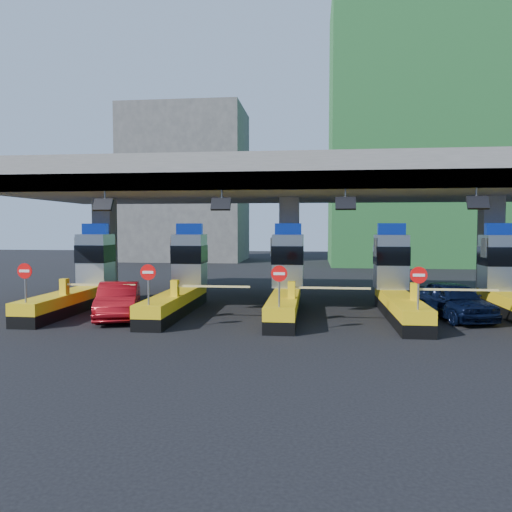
# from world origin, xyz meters

# --- Properties ---
(ground) EXTENTS (120.00, 120.00, 0.00)m
(ground) POSITION_xyz_m (0.00, 0.00, 0.00)
(ground) COLOR black
(ground) RESTS_ON ground
(toll_canopy) EXTENTS (28.00, 12.09, 7.00)m
(toll_canopy) POSITION_xyz_m (0.00, 2.87, 6.13)
(toll_canopy) COLOR slate
(toll_canopy) RESTS_ON ground
(toll_lane_far_left) EXTENTS (4.43, 8.00, 4.16)m
(toll_lane_far_left) POSITION_xyz_m (-10.00, 0.28, 1.40)
(toll_lane_far_left) COLOR black
(toll_lane_far_left) RESTS_ON ground
(toll_lane_left) EXTENTS (4.43, 8.00, 4.16)m
(toll_lane_left) POSITION_xyz_m (-5.00, 0.28, 1.40)
(toll_lane_left) COLOR black
(toll_lane_left) RESTS_ON ground
(toll_lane_center) EXTENTS (4.43, 8.00, 4.16)m
(toll_lane_center) POSITION_xyz_m (0.00, 0.28, 1.40)
(toll_lane_center) COLOR black
(toll_lane_center) RESTS_ON ground
(toll_lane_right) EXTENTS (4.43, 8.00, 4.16)m
(toll_lane_right) POSITION_xyz_m (5.00, 0.28, 1.40)
(toll_lane_right) COLOR black
(toll_lane_right) RESTS_ON ground
(toll_lane_far_right) EXTENTS (4.43, 8.00, 4.16)m
(toll_lane_far_right) POSITION_xyz_m (10.00, 0.28, 1.40)
(toll_lane_far_right) COLOR black
(toll_lane_far_right) RESTS_ON ground
(bg_building_scaffold) EXTENTS (18.00, 12.00, 28.00)m
(bg_building_scaffold) POSITION_xyz_m (12.00, 32.00, 14.00)
(bg_building_scaffold) COLOR #1E5926
(bg_building_scaffold) RESTS_ON ground
(bg_building_concrete) EXTENTS (14.00, 10.00, 18.00)m
(bg_building_concrete) POSITION_xyz_m (-14.00, 36.00, 9.00)
(bg_building_concrete) COLOR #4C4C49
(bg_building_concrete) RESTS_ON ground
(van) EXTENTS (3.04, 5.06, 1.61)m
(van) POSITION_xyz_m (7.30, -0.63, 0.81)
(van) COLOR black
(van) RESTS_ON ground
(red_car) EXTENTS (2.95, 4.98, 1.55)m
(red_car) POSITION_xyz_m (-7.19, -2.19, 0.78)
(red_car) COLOR maroon
(red_car) RESTS_ON ground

